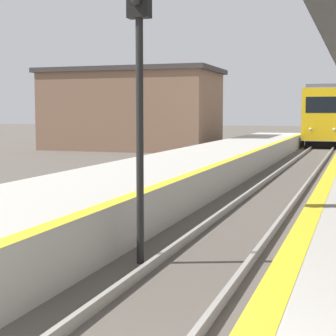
% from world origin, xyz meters
% --- Properties ---
extents(train, '(2.75, 17.12, 4.35)m').
position_xyz_m(train, '(0.00, 44.12, 2.21)').
color(train, black).
rests_on(train, ground).
extents(signal_near, '(0.36, 0.31, 4.83)m').
position_xyz_m(signal_near, '(-1.02, 5.65, 3.36)').
color(signal_near, black).
rests_on(signal_near, ground).
extents(station_building, '(11.53, 6.41, 5.31)m').
position_xyz_m(station_building, '(-12.08, 32.06, 2.67)').
color(station_building, brown).
rests_on(station_building, ground).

